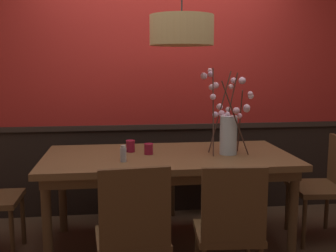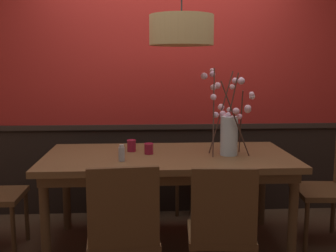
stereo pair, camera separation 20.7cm
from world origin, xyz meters
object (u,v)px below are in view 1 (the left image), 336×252
at_px(chair_near_side_left, 133,232).
at_px(condiment_bottle, 123,154).
at_px(candle_holder_nearer_edge, 149,149).
at_px(pendant_lamp, 182,30).
at_px(chair_far_side_left, 129,159).
at_px(chair_head_east_end, 326,182).
at_px(vase_with_blossoms, 228,127).
at_px(candle_holder_nearer_center, 130,146).
at_px(chair_far_side_right, 186,157).
at_px(chair_near_side_right, 230,227).
at_px(dining_table, 168,164).

xyz_separation_m(chair_near_side_left, condiment_bottle, (-0.04, 0.70, 0.32)).
distance_m(candle_holder_nearer_edge, pendant_lamp, 0.98).
xyz_separation_m(chair_far_side_left, condiment_bottle, (-0.07, -1.13, 0.30)).
bearing_deg(candle_holder_nearer_edge, chair_head_east_end, -2.11).
bearing_deg(condiment_bottle, vase_with_blossoms, 11.41).
height_order(chair_far_side_left, candle_holder_nearer_edge, chair_far_side_left).
xyz_separation_m(candle_holder_nearer_center, pendant_lamp, (0.40, -0.17, 0.93)).
bearing_deg(chair_head_east_end, chair_far_side_right, 138.04).
relative_size(chair_far_side_right, candle_holder_nearer_edge, 10.72).
height_order(chair_far_side_left, pendant_lamp, pendant_lamp).
height_order(chair_far_side_right, chair_head_east_end, chair_far_side_right).
distance_m(chair_near_side_left, pendant_lamp, 1.57).
distance_m(chair_head_east_end, candle_holder_nearer_edge, 1.55).
bearing_deg(chair_head_east_end, condiment_bottle, -174.29).
xyz_separation_m(chair_near_side_right, condiment_bottle, (-0.64, 0.68, 0.33)).
bearing_deg(chair_head_east_end, chair_near_side_right, -141.89).
distance_m(chair_head_east_end, vase_with_blossoms, 1.01).
bearing_deg(pendant_lamp, dining_table, 160.90).
xyz_separation_m(vase_with_blossoms, candle_holder_nearer_edge, (-0.64, 0.06, -0.18)).
xyz_separation_m(chair_far_side_left, vase_with_blossoms, (0.79, -0.95, 0.47)).
bearing_deg(chair_far_side_right, chair_head_east_end, -41.96).
distance_m(chair_far_side_right, chair_head_east_end, 1.43).
relative_size(dining_table, vase_with_blossoms, 2.86).
bearing_deg(vase_with_blossoms, chair_head_east_end, 0.07).
bearing_deg(pendant_lamp, chair_near_side_right, -78.36).
xyz_separation_m(candle_holder_nearer_center, condiment_bottle, (-0.06, -0.34, 0.01)).
bearing_deg(condiment_bottle, chair_near_side_left, -86.49).
height_order(dining_table, condiment_bottle, condiment_bottle).
bearing_deg(chair_far_side_left, chair_near_side_left, -90.72).
height_order(chair_near_side_right, pendant_lamp, pendant_lamp).
bearing_deg(pendant_lamp, chair_head_east_end, 0.22).
height_order(vase_with_blossoms, pendant_lamp, pendant_lamp).
relative_size(chair_near_side_right, candle_holder_nearer_edge, 10.27).
bearing_deg(chair_near_side_left, chair_far_side_right, 71.11).
distance_m(dining_table, candle_holder_nearer_center, 0.36).
distance_m(chair_near_side_right, candle_holder_nearer_center, 1.22).
distance_m(chair_far_side_right, vase_with_blossoms, 1.08).
relative_size(chair_near_side_right, pendant_lamp, 0.84).
distance_m(chair_near_side_right, candle_holder_nearer_edge, 1.06).
distance_m(candle_holder_nearer_center, condiment_bottle, 0.35).
height_order(condiment_bottle, pendant_lamp, pendant_lamp).
relative_size(chair_head_east_end, pendant_lamp, 0.82).
bearing_deg(chair_head_east_end, chair_far_side_left, 150.21).
xyz_separation_m(chair_far_side_left, pendant_lamp, (0.40, -0.96, 1.23)).
relative_size(chair_head_east_end, candle_holder_nearer_center, 8.99).
bearing_deg(pendant_lamp, chair_near_side_left, -115.99).
bearing_deg(chair_near_side_left, chair_near_side_right, 1.74).
height_order(dining_table, vase_with_blossoms, vase_with_blossoms).
xyz_separation_m(chair_head_east_end, candle_holder_nearer_edge, (-1.52, 0.06, 0.32)).
bearing_deg(chair_far_side_left, vase_with_blossoms, -50.52).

